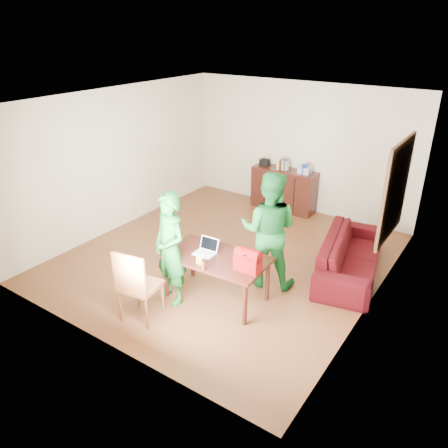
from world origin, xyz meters
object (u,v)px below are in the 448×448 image
Objects in this scene: chair at (141,298)px; bottle at (203,265)px; table at (216,262)px; person_near at (170,249)px; person_far at (269,230)px; laptop at (204,252)px; red_bag at (248,262)px; sofa at (351,256)px.

chair is 6.36× the size of bottle.
table is at bearing 100.70° from bottle.
chair is at bearing -123.99° from table.
bottle is (0.59, -0.01, -0.06)m from person_near.
person_far is (0.92, 1.20, 0.07)m from person_near.
chair is at bearing 42.35° from person_far.
person_far reaches higher than bottle.
chair is 3.47× the size of laptop.
chair is 0.79m from person_near.
person_near is at bearing -136.19° from laptop.
person_near is at bearing -145.38° from table.
table is at bearing 171.19° from red_bag.
person_near is 5.44× the size of laptop.
person_near is 1.13m from red_bag.
chair is 0.50× the size of sofa.
chair reaches higher than laptop.
table is 0.71× the size of sofa.
person_far reaches higher than red_bag.
chair reaches higher than sofa.
person_far reaches higher than sofa.
person_near reaches higher than bottle.
person_near is at bearing 73.03° from chair.
red_bag is at bearing 28.31° from chair.
chair is 0.99m from bottle.
red_bag is at bearing 33.30° from person_near.
table is at bearing 44.68° from person_far.
chair is (-0.59, -0.97, -0.30)m from table.
chair is 1.10m from laptop.
sofa is (0.98, 1.02, -0.60)m from person_far.
red_bag is (1.15, 0.91, 0.51)m from chair.
bottle is at bearing 15.20° from person_near.
chair is at bearing -139.44° from bottle.
laptop is at bearing 125.03° from bottle.
sofa is at bearing 46.72° from laptop.
bottle is (0.08, -0.41, 0.17)m from table.
chair is at bearing -144.16° from red_bag.
person_near is 4.86× the size of red_bag.
person_near is 0.92× the size of person_far.
table is 0.84× the size of person_far.
person_near is at bearing 178.92° from bottle.
bottle is 0.60m from red_bag.
bottle is at bearing 56.32° from person_far.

